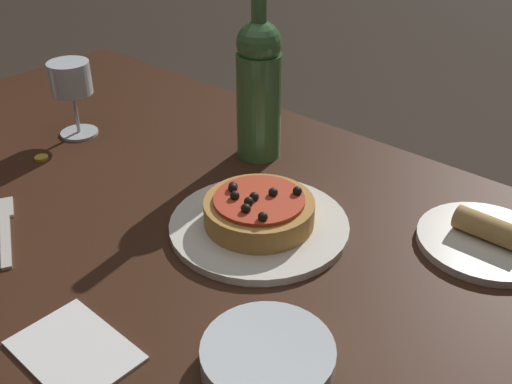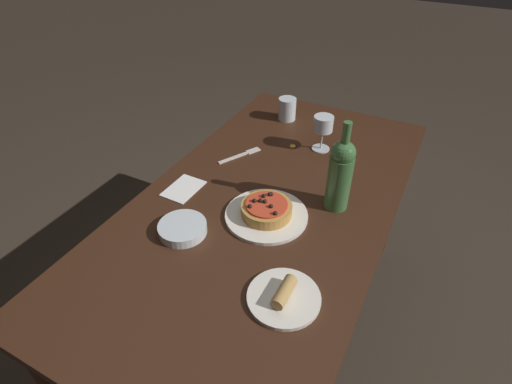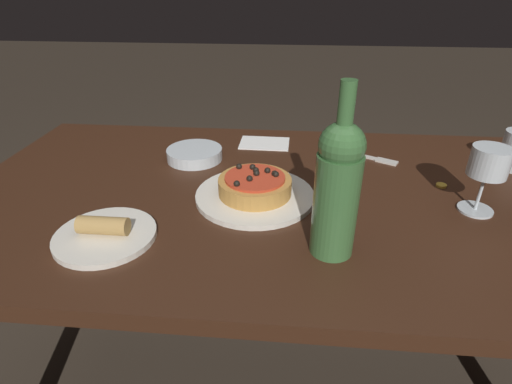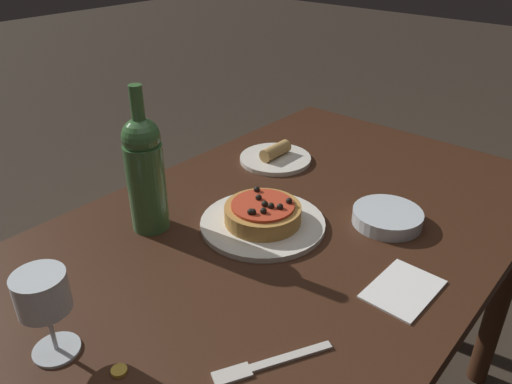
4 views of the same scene
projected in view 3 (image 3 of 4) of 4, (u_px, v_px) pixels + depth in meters
The scene contains 10 objects.
dining_table at pixel (291, 222), 0.97m from camera, with size 1.56×0.81×0.74m.
dinner_plate at pixel (255, 195), 0.90m from camera, with size 0.27×0.27×0.01m.
pizza at pixel (255, 185), 0.89m from camera, with size 0.16×0.16×0.05m.
wine_glass at pixel (489, 165), 0.80m from camera, with size 0.08×0.08×0.15m.
wine_bottle at pixel (337, 187), 0.67m from camera, with size 0.08×0.08×0.31m.
side_bowl at pixel (195, 154), 1.08m from camera, with size 0.15×0.15×0.03m.
fork at pixel (368, 157), 1.09m from camera, with size 0.18×0.11×0.00m.
side_plate at pixel (105, 234), 0.76m from camera, with size 0.19×0.19×0.05m.
paper_napkin at pixel (265, 143), 1.18m from camera, with size 0.15×0.10×0.00m.
bottle_cap at pixel (441, 185), 0.95m from camera, with size 0.02×0.02×0.01m.
Camera 3 is at (0.01, 0.82, 1.18)m, focal length 28.00 mm.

